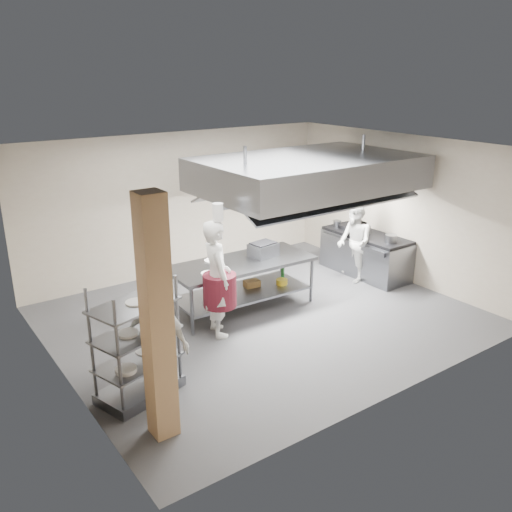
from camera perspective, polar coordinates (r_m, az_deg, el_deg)
floor at (r=9.75m, az=0.78°, el=-6.47°), size 7.00×7.00×0.00m
ceiling at (r=8.88m, az=0.87°, el=11.28°), size 7.00×7.00×0.00m
wall_back at (r=11.67m, az=-7.96°, el=5.50°), size 7.00×0.00×7.00m
wall_left at (r=7.78m, az=-20.48°, el=-2.55°), size 0.00×6.00×6.00m
wall_right at (r=11.55m, az=15.02°, el=4.89°), size 0.00×6.00×6.00m
column at (r=6.29m, az=-10.38°, el=-6.75°), size 0.30×0.30×3.00m
exhaust_hood at (r=10.09m, az=5.52°, el=8.69°), size 4.00×2.50×0.60m
hood_strip_a at (r=9.59m, az=1.36°, el=6.28°), size 1.60×0.12×0.04m
hood_strip_b at (r=10.75m, az=9.13°, el=7.44°), size 1.60×0.12×0.04m
wall_shelf at (r=12.45m, az=-0.24°, el=6.54°), size 1.50×0.28×0.04m
island at (r=9.95m, az=-1.54°, el=-3.06°), size 2.72×1.21×0.91m
island_worktop at (r=9.80m, az=-1.56°, el=-0.76°), size 2.72×1.21×0.06m
island_undershelf at (r=10.01m, az=-1.54°, el=-3.88°), size 2.50×1.09×0.04m
pass_rack at (r=7.38m, az=-12.49°, el=-8.64°), size 1.24×0.94×1.66m
cooking_range at (r=11.86m, az=11.43°, el=0.09°), size 0.80×2.00×0.84m
range_top at (r=11.72m, az=11.57°, el=2.17°), size 0.78×1.96×0.06m
chef_head at (r=8.83m, az=-4.16°, el=-2.37°), size 0.63×0.81×1.97m
chef_line at (r=11.33m, az=10.30°, el=1.43°), size 0.89×0.99×1.66m
chef_plating at (r=7.29m, az=-10.42°, el=-8.81°), size 0.82×1.06×1.67m
griddle at (r=10.04m, az=0.76°, el=0.65°), size 0.54×0.44×0.24m
wicker_basket at (r=10.21m, az=-0.44°, el=-2.91°), size 0.31×0.23×0.12m
stockpot at (r=11.73m, az=11.41°, el=2.74°), size 0.23×0.23×0.16m
plate_stack at (r=7.52m, az=-12.33°, el=-10.63°), size 0.28×0.28×0.05m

